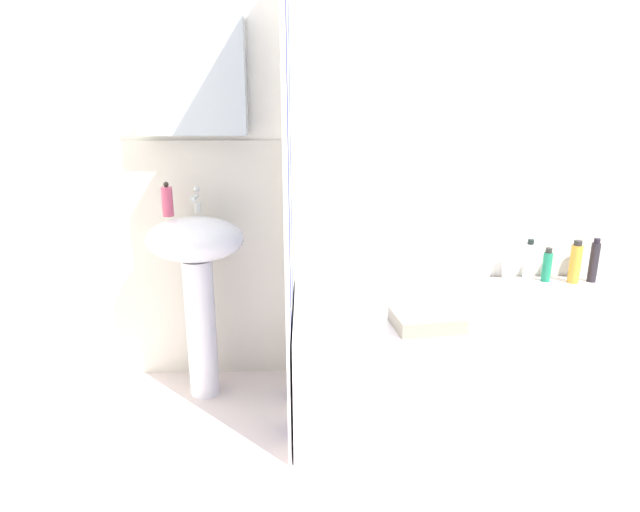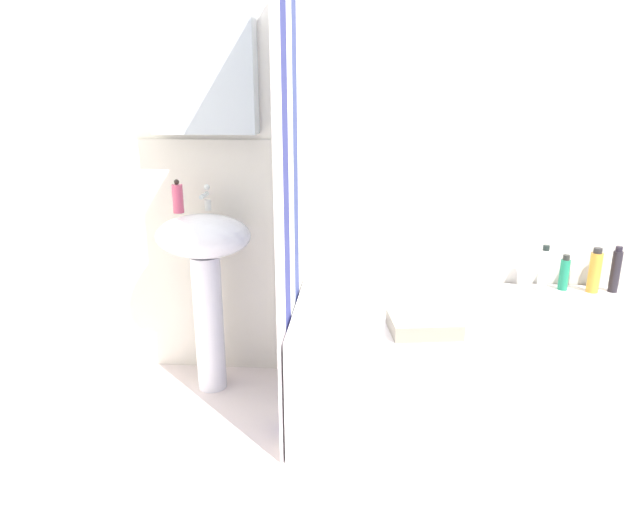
# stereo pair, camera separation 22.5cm
# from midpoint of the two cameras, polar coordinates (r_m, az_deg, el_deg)

# --- Properties ---
(wall_back_tiled) EXTENTS (3.60, 0.18, 2.40)m
(wall_back_tiled) POSITION_cam_midpoint_polar(r_m,az_deg,el_deg) (2.64, 2.92, 10.79)
(wall_back_tiled) COLOR white
(wall_back_tiled) RESTS_ON ground_plane
(sink) EXTENTS (0.44, 0.34, 0.88)m
(sink) POSITION_cam_midpoint_polar(r_m,az_deg,el_deg) (2.58, -15.21, -1.23)
(sink) COLOR white
(sink) RESTS_ON ground_plane
(faucet) EXTENTS (0.03, 0.12, 0.12)m
(faucet) POSITION_cam_midpoint_polar(r_m,az_deg,el_deg) (2.58, -15.29, 5.60)
(faucet) COLOR silver
(faucet) RESTS_ON sink
(soap_dispenser) EXTENTS (0.05, 0.05, 0.15)m
(soap_dispenser) POSITION_cam_midpoint_polar(r_m,az_deg,el_deg) (2.57, -18.16, 5.47)
(soap_dispenser) COLOR #CE4D6D
(soap_dispenser) RESTS_ON sink
(bathtub) EXTENTS (1.56, 0.75, 0.52)m
(bathtub) POSITION_cam_midpoint_polar(r_m,az_deg,el_deg) (2.55, 12.74, -10.56)
(bathtub) COLOR white
(bathtub) RESTS_ON ground_plane
(shower_curtain) EXTENTS (0.01, 0.75, 2.00)m
(shower_curtain) POSITION_cam_midpoint_polar(r_m,az_deg,el_deg) (2.24, -6.19, 6.00)
(shower_curtain) COLOR white
(shower_curtain) RESTS_ON ground_plane
(body_wash_bottle) EXTENTS (0.04, 0.04, 0.22)m
(body_wash_bottle) POSITION_cam_midpoint_polar(r_m,az_deg,el_deg) (2.91, 24.84, -0.55)
(body_wash_bottle) COLOR #262228
(body_wash_bottle) RESTS_ON bathtub
(conditioner_bottle) EXTENTS (0.05, 0.05, 0.21)m
(conditioner_bottle) POSITION_cam_midpoint_polar(r_m,az_deg,el_deg) (2.86, 23.18, -0.70)
(conditioner_bottle) COLOR gold
(conditioner_bottle) RESTS_ON bathtub
(lotion_bottle) EXTENTS (0.04, 0.04, 0.17)m
(lotion_bottle) POSITION_cam_midpoint_polar(r_m,az_deg,el_deg) (2.84, 20.63, -1.01)
(lotion_bottle) COLOR #1A7D57
(lotion_bottle) RESTS_ON bathtub
(shampoo_bottle) EXTENTS (0.04, 0.04, 0.22)m
(shampoo_bottle) POSITION_cam_midpoint_polar(r_m,az_deg,el_deg) (2.77, 18.87, -0.70)
(shampoo_bottle) COLOR white
(shampoo_bottle) RESTS_ON bathtub
(towel_folded) EXTENTS (0.29, 0.23, 0.06)m
(towel_folded) POSITION_cam_midpoint_polar(r_m,az_deg,el_deg) (2.18, 8.25, -6.72)
(towel_folded) COLOR gray
(towel_folded) RESTS_ON bathtub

